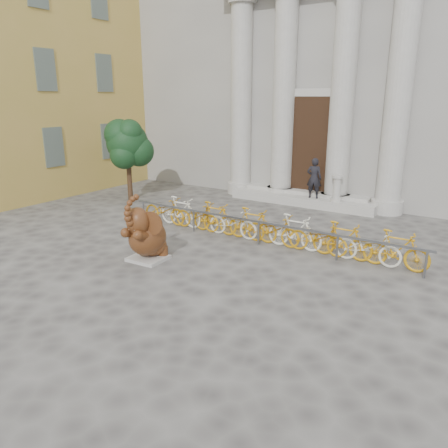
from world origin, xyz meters
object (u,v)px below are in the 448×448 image
Objects in this scene: tree at (128,144)px; pedestrian at (314,178)px; bike_rack at (262,226)px; elephant_statue at (146,236)px.

tree is 2.12× the size of pedestrian.
pedestrian is (-0.39, 4.94, 0.65)m from bike_rack.
elephant_statue is 7.52m from tree.
pedestrian is at bearing 94.57° from bike_rack.
elephant_statue is 0.55× the size of tree.
pedestrian is at bearing 23.84° from tree.
tree reaches higher than pedestrian.
bike_rack is at bearing 55.78° from elephant_statue.
pedestrian reaches higher than elephant_statue.
bike_rack is at bearing -14.55° from tree.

